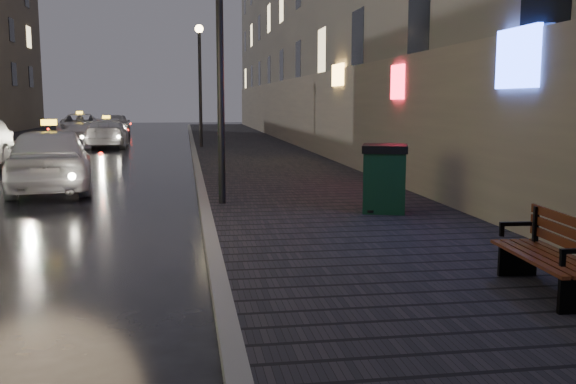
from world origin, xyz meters
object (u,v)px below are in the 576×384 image
Objects in this scene: taxi_near at (51,158)px; taxi_mid at (107,133)px; bench at (553,254)px; taxi_far at (80,127)px; lamp_near at (220,31)px; car_far at (116,125)px; trash_bin at (384,178)px; lamp_far at (200,70)px.

taxi_near is 1.00× the size of taxi_mid.
taxi_mid is at bearing -96.38° from taxi_near.
taxi_near is at bearing 88.78° from taxi_mid.
taxi_far is (-9.68, 31.93, 0.16)m from bench.
taxi_far is at bearing 104.55° from lamp_near.
car_far is (-0.58, 9.89, 0.03)m from taxi_mid.
trash_bin is at bearing 96.09° from bench.
car_far is at bearing 99.80° from lamp_near.
lamp_far is 1.27× the size of car_far.
lamp_far is 5.72m from taxi_mid.
lamp_near is at bearing -82.93° from taxi_far.
lamp_near is at bearing 100.34° from taxi_mid.
lamp_far is at bearing 147.37° from taxi_mid.
bench is 33.36m from taxi_far.
bench is 1.35× the size of trash_bin.
car_far is at bearing -89.48° from taxi_mid.
trash_bin is at bearing 107.01° from taxi_mid.
lamp_far is 1.13× the size of taxi_near.
car_far is (-1.00, 24.93, -0.08)m from taxi_near.
taxi_far is 3.45m from car_far.
bench is 0.32× the size of taxi_far.
taxi_mid is at bearing 110.07° from bench.
taxi_far is (-6.58, 9.36, -2.76)m from lamp_far.
trash_bin is at bearing 98.74° from car_far.
taxi_far is at bearing 127.80° from trash_bin.
taxi_far is at bearing 125.12° from lamp_far.
car_far is at bearing 111.62° from lamp_far.
taxi_mid is (-7.19, 19.93, -0.10)m from trash_bin.
taxi_mid is (-4.32, 18.47, -2.81)m from lamp_near.
taxi_far reaches higher than taxi_mid.
bench is 0.35× the size of taxi_mid.
taxi_mid is (-4.32, 2.47, -2.81)m from lamp_far.
taxi_near is at bearing 128.54° from bench.
car_far is (-8.00, 34.94, 0.15)m from bench.
taxi_far reaches higher than bench.
lamp_near is 4.31× the size of trash_bin.
taxi_far is at bearing -91.02° from taxi_near.
taxi_near reaches higher than trash_bin.
taxi_mid is at bearing 150.21° from lamp_far.
trash_bin reaches higher than bench.
lamp_near reaches higher than car_far.
lamp_far reaches higher than taxi_near.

